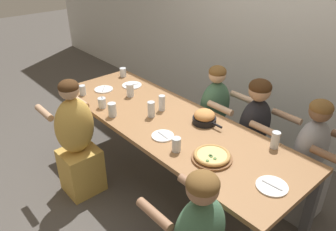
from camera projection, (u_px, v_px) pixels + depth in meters
ground_plane at (168, 186)px, 3.29m from camera, size 18.00×18.00×0.00m
restaurant_back_panel at (278, 2)px, 3.40m from camera, size 10.00×0.06×3.20m
dining_table at (168, 127)px, 2.96m from camera, size 2.59×0.86×0.76m
pizza_board_main at (212, 156)px, 2.41m from camera, size 0.30×0.30×0.05m
skillet_bowl at (205, 117)px, 2.86m from camera, size 0.30×0.21×0.13m
empty_plate_a at (163, 136)px, 2.69m from camera, size 0.19×0.19×0.02m
empty_plate_b at (104, 89)px, 3.50m from camera, size 0.20×0.20×0.02m
empty_plate_c at (132, 85)px, 3.59m from camera, size 0.21×0.21×0.02m
empty_plate_d at (272, 186)px, 2.15m from camera, size 0.21×0.21×0.02m
cocktail_glass_blue at (102, 103)px, 3.13m from camera, size 0.08×0.08×0.12m
drinking_glass_a at (151, 109)px, 2.96m from camera, size 0.07×0.07×0.15m
drinking_glass_b at (275, 140)px, 2.52m from camera, size 0.07×0.07×0.14m
drinking_glass_c at (130, 91)px, 3.34m from camera, size 0.07×0.07×0.13m
drinking_glass_d at (123, 73)px, 3.82m from camera, size 0.07×0.07×0.10m
drinking_glass_e at (83, 90)px, 3.37m from camera, size 0.06×0.06×0.10m
drinking_glass_f at (176, 145)px, 2.49m from camera, size 0.07×0.07×0.11m
drinking_glass_g at (162, 104)px, 3.07m from camera, size 0.06×0.06×0.15m
drinking_glass_h at (112, 111)px, 2.97m from camera, size 0.08×0.08×0.13m
diner_far_center at (214, 121)px, 3.43m from camera, size 0.51×0.40×1.11m
diner_near_midleft at (77, 144)px, 3.00m from camera, size 0.51×0.40×1.17m
diner_far_right at (307, 166)px, 2.75m from camera, size 0.51×0.40×1.13m
diner_far_midright at (253, 139)px, 3.10m from camera, size 0.51×0.40×1.12m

